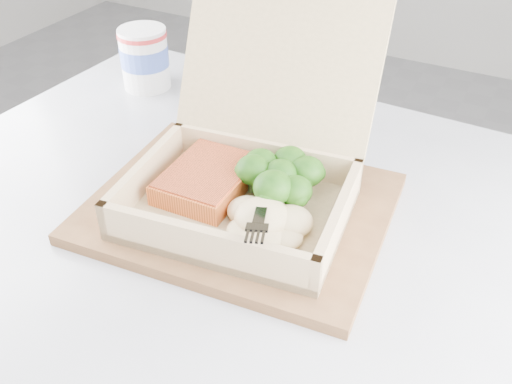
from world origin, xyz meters
The scene contains 10 objects.
floor centered at (0.00, 0.00, 0.00)m, with size 4.00×4.00×0.00m, color gray.
cafe_table centered at (0.16, -0.27, 0.54)m, with size 0.81×0.81×0.72m.
serving_tray centered at (0.21, -0.22, 0.73)m, with size 0.33×0.27×0.01m, color brown.
takeout_container centered at (0.21, -0.20, 0.79)m, with size 0.27×0.30×0.21m.
salmon_fillet centered at (0.17, -0.23, 0.76)m, with size 0.09×0.12×0.02m, color orange.
broccoli_pile centered at (0.25, -0.20, 0.77)m, with size 0.11×0.11×0.04m, color #306717, non-canonical shape.
mashed_potatoes centered at (0.26, -0.26, 0.76)m, with size 0.10×0.08×0.03m, color tan.
plastic_fork centered at (0.25, -0.24, 0.78)m, with size 0.07×0.15×0.03m.
paper_cup centered at (-0.09, -0.01, 0.78)m, with size 0.08×0.08×0.10m.
receipt centered at (0.24, -0.05, 0.72)m, with size 0.08×0.15×0.00m, color white.
Camera 1 is at (0.47, -0.68, 1.14)m, focal length 40.00 mm.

